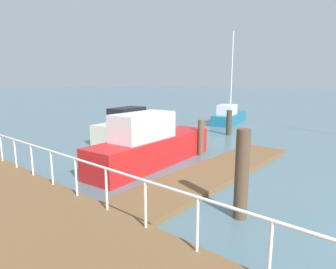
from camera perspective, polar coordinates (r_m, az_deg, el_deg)
The scene contains 9 objects.
ground_plane at distance 19.35m, azimuth -27.26°, elevation -0.96°, with size 300.00×300.00×0.00m, color slate.
floating_dock at distance 10.84m, azimuth 8.92°, elevation -7.74°, with size 10.47×2.00×0.18m, color brown.
boardwalk_railing at distance 8.59m, azimuth -20.57°, elevation -5.35°, with size 0.06×30.60×1.08m.
dock_piling_0 at distance 19.11m, azimuth 12.26°, elevation 2.36°, with size 0.36×0.36×1.65m, color #473826.
dock_piling_1 at distance 7.42m, azimuth 14.71°, elevation -7.86°, with size 0.35×0.35×2.34m, color brown.
dock_piling_2 at distance 13.54m, azimuth 6.65°, elevation -0.65°, with size 0.29×0.29×1.71m, color brown.
moored_boat_1 at distance 11.91m, azimuth -3.36°, elevation -2.13°, with size 6.73×2.16×2.26m.
moored_boat_2 at distance 18.07m, azimuth -6.60°, elevation 1.76°, with size 7.03×2.97×1.96m.
moored_boat_3 at distance 24.75m, azimuth 12.32°, elevation 3.70°, with size 5.80×2.68×7.59m.
Camera 1 is at (-7.08, 2.32, 3.47)m, focal length 30.08 mm.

